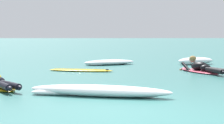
% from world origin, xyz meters
% --- Properties ---
extents(ground_plane, '(120.00, 120.00, 0.00)m').
position_xyz_m(ground_plane, '(0.00, 10.00, 0.00)').
color(ground_plane, '#387A75').
extents(surfer_far, '(1.20, 2.53, 0.54)m').
position_xyz_m(surfer_far, '(2.28, 6.79, 0.14)').
color(surfer_far, '#E54C66').
rests_on(surfer_far, ground).
extents(drifting_surfboard, '(2.18, 1.04, 0.16)m').
position_xyz_m(drifting_surfboard, '(-1.45, 7.32, 0.03)').
color(drifting_surfboard, yellow).
rests_on(drifting_surfboard, ground).
extents(whitewater_front, '(2.93, 1.28, 0.22)m').
position_xyz_m(whitewater_front, '(-0.80, 2.07, 0.10)').
color(whitewater_front, white).
rests_on(whitewater_front, ground).
extents(whitewater_mid_left, '(1.68, 1.27, 0.28)m').
position_xyz_m(whitewater_mid_left, '(2.79, 10.08, 0.13)').
color(whitewater_mid_left, white).
rests_on(whitewater_mid_left, ground).
extents(whitewater_back, '(2.14, 1.47, 0.20)m').
position_xyz_m(whitewater_back, '(-0.53, 9.88, 0.09)').
color(whitewater_back, white).
rests_on(whitewater_back, ground).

